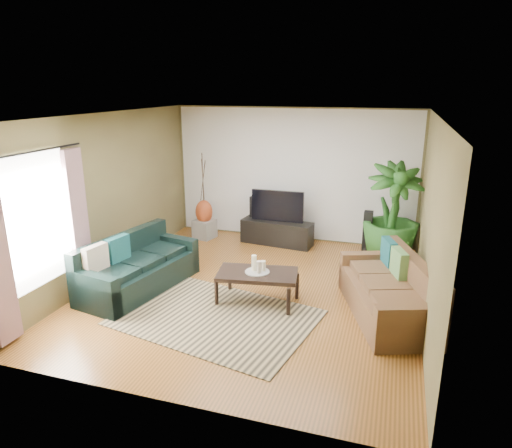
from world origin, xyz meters
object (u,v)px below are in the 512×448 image
at_px(pedestal, 205,229).
at_px(sofa_right, 387,287).
at_px(coffee_table, 257,287).
at_px(tv_stand, 277,233).
at_px(television, 277,206).
at_px(side_table, 136,253).
at_px(sofa_left, 139,264).
at_px(speaker_left, 255,217).
at_px(speaker_right, 367,234).
at_px(vase, 204,212).
at_px(potted_plant, 392,213).

bearing_deg(pedestal, sofa_right, -32.21).
bearing_deg(coffee_table, tv_stand, 89.49).
distance_m(coffee_table, television, 2.71).
relative_size(coffee_table, side_table, 2.08).
height_order(sofa_left, speaker_left, speaker_left).
bearing_deg(speaker_right, pedestal, 179.00).
xyz_separation_m(speaker_left, speaker_right, (2.33, -0.42, -0.01)).
bearing_deg(sofa_right, television, -158.00).
relative_size(coffee_table, speaker_left, 1.28).
bearing_deg(vase, side_table, -103.62).
distance_m(sofa_left, potted_plant, 4.48).
xyz_separation_m(vase, side_table, (-0.47, -1.92, -0.29)).
distance_m(tv_stand, side_table, 2.85).
bearing_deg(coffee_table, potted_plant, 42.89).
bearing_deg(sofa_right, pedestal, -142.11).
height_order(sofa_left, sofa_right, same).
relative_size(coffee_table, vase, 2.33).
distance_m(coffee_table, speaker_right, 2.79).
bearing_deg(tv_stand, pedestal, -170.40).
bearing_deg(speaker_left, speaker_right, -6.06).
height_order(tv_stand, speaker_left, speaker_left).
bearing_deg(pedestal, speaker_left, 16.02).
bearing_deg(speaker_right, potted_plant, -10.56).
height_order(television, speaker_right, television).
xyz_separation_m(speaker_right, potted_plant, (0.41, -0.09, 0.46)).
xyz_separation_m(pedestal, vase, (0.00, 0.00, 0.37)).
relative_size(coffee_table, pedestal, 2.98).
distance_m(sofa_left, tv_stand, 3.12).
distance_m(speaker_left, potted_plant, 2.83).
distance_m(coffee_table, vase, 3.21).
relative_size(coffee_table, potted_plant, 0.64).
relative_size(television, speaker_left, 1.17).
height_order(tv_stand, pedestal, tv_stand).
height_order(speaker_left, potted_plant, potted_plant).
height_order(potted_plant, side_table, potted_plant).
bearing_deg(speaker_left, side_table, -119.74).
bearing_deg(sofa_left, speaker_right, -42.03).
bearing_deg(pedestal, side_table, -103.62).
relative_size(vase, side_table, 0.89).
bearing_deg(potted_plant, vase, 176.77).
height_order(sofa_left, potted_plant, potted_plant).
bearing_deg(vase, coffee_table, -52.40).
distance_m(speaker_right, potted_plant, 0.63).
bearing_deg(speaker_right, sofa_left, -141.82).
bearing_deg(coffee_table, vase, 118.66).
xyz_separation_m(television, speaker_right, (1.79, -0.22, -0.35)).
distance_m(sofa_left, speaker_left, 3.09).
height_order(sofa_left, coffee_table, sofa_left).
height_order(coffee_table, television, television).
relative_size(speaker_right, potted_plant, 0.49).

